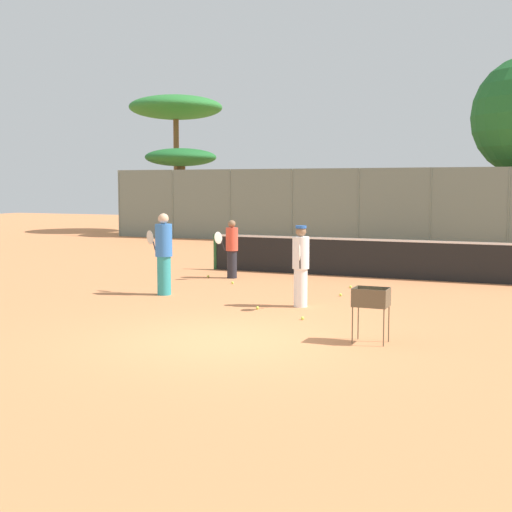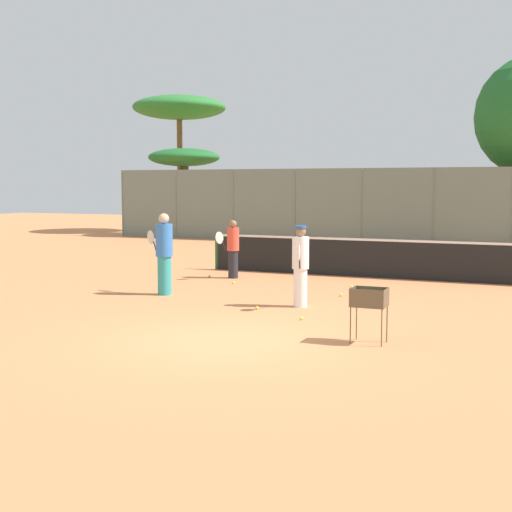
{
  "view_description": "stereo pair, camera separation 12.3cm",
  "coord_description": "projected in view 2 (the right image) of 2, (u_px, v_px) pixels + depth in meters",
  "views": [
    {
      "loc": [
        4.89,
        -10.47,
        2.56
      ],
      "look_at": [
        -1.18,
        3.75,
        1.0
      ],
      "focal_mm": 50.0,
      "sensor_mm": 36.0,
      "label": 1
    },
    {
      "loc": [
        5.0,
        -10.42,
        2.56
      ],
      "look_at": [
        -1.18,
        3.75,
        1.0
      ],
      "focal_mm": 50.0,
      "sensor_mm": 36.0,
      "label": 2
    }
  ],
  "objects": [
    {
      "name": "ground_plane",
      "position": [
        231.0,
        340.0,
        11.75
      ],
      "size": [
        80.0,
        80.0,
        0.0
      ],
      "primitive_type": "plane",
      "color": "#D37F4C"
    },
    {
      "name": "tennis_net",
      "position": [
        367.0,
        257.0,
        19.61
      ],
      "size": [
        9.35,
        0.1,
        1.07
      ],
      "color": "#26592D",
      "rests_on": "ground_plane"
    },
    {
      "name": "back_fence",
      "position": [
        434.0,
        207.0,
        29.08
      ],
      "size": [
        30.3,
        0.08,
        3.24
      ],
      "color": "slate",
      "rests_on": "ground_plane"
    },
    {
      "name": "tree_1",
      "position": [
        179.0,
        109.0,
        37.79
      ],
      "size": [
        4.94,
        4.94,
        7.23
      ],
      "color": "brown",
      "rests_on": "ground_plane"
    },
    {
      "name": "tree_2",
      "position": [
        184.0,
        160.0,
        35.39
      ],
      "size": [
        3.55,
        3.55,
        4.33
      ],
      "color": "brown",
      "rests_on": "ground_plane"
    },
    {
      "name": "player_white_outfit",
      "position": [
        233.0,
        248.0,
        19.42
      ],
      "size": [
        0.42,
        0.85,
        1.59
      ],
      "rotation": [
        0.0,
        0.0,
        4.37
      ],
      "color": "#26262D",
      "rests_on": "ground_plane"
    },
    {
      "name": "player_red_cap",
      "position": [
        300.0,
        265.0,
        14.84
      ],
      "size": [
        0.41,
        0.88,
        1.7
      ],
      "rotation": [
        0.0,
        0.0,
        5.01
      ],
      "color": "white",
      "rests_on": "ground_plane"
    },
    {
      "name": "player_yellow_shirt",
      "position": [
        164.0,
        253.0,
        16.48
      ],
      "size": [
        0.89,
        0.54,
        1.89
      ],
      "rotation": [
        0.0,
        0.0,
        2.7
      ],
      "color": "teal",
      "rests_on": "ground_plane"
    },
    {
      "name": "ball_cart",
      "position": [
        369.0,
        302.0,
        11.46
      ],
      "size": [
        0.56,
        0.41,
        0.9
      ],
      "color": "brown",
      "rests_on": "ground_plane"
    },
    {
      "name": "tennis_ball_0",
      "position": [
        351.0,
        287.0,
        17.59
      ],
      "size": [
        0.07,
        0.07,
        0.07
      ],
      "primitive_type": "sphere",
      "color": "#D1E54C",
      "rests_on": "ground_plane"
    },
    {
      "name": "tennis_ball_1",
      "position": [
        233.0,
        283.0,
        18.35
      ],
      "size": [
        0.07,
        0.07,
        0.07
      ],
      "primitive_type": "sphere",
      "color": "#D1E54C",
      "rests_on": "ground_plane"
    },
    {
      "name": "tennis_ball_2",
      "position": [
        209.0,
        276.0,
        19.62
      ],
      "size": [
        0.07,
        0.07,
        0.07
      ],
      "primitive_type": "sphere",
      "color": "#D1E54C",
      "rests_on": "ground_plane"
    },
    {
      "name": "tennis_ball_3",
      "position": [
        302.0,
        296.0,
        16.11
      ],
      "size": [
        0.07,
        0.07,
        0.07
      ],
      "primitive_type": "sphere",
      "color": "#D1E54C",
      "rests_on": "ground_plane"
    },
    {
      "name": "tennis_ball_4",
      "position": [
        257.0,
        308.0,
        14.62
      ],
      "size": [
        0.07,
        0.07,
        0.07
      ],
      "primitive_type": "sphere",
      "color": "#D1E54C",
      "rests_on": "ground_plane"
    },
    {
      "name": "tennis_ball_5",
      "position": [
        302.0,
        318.0,
        13.48
      ],
      "size": [
        0.07,
        0.07,
        0.07
      ],
      "primitive_type": "sphere",
      "color": "#D1E54C",
      "rests_on": "ground_plane"
    },
    {
      "name": "tennis_ball_6",
      "position": [
        341.0,
        295.0,
        16.33
      ],
      "size": [
        0.07,
        0.07,
        0.07
      ],
      "primitive_type": "sphere",
      "color": "#D1E54C",
      "rests_on": "ground_plane"
    }
  ]
}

